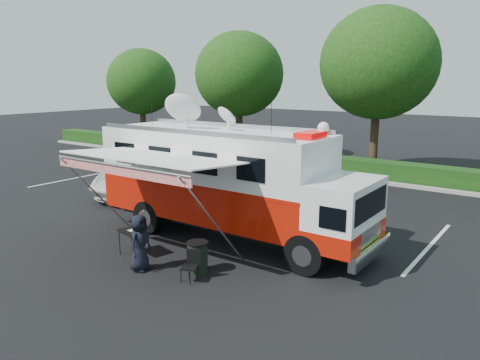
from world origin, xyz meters
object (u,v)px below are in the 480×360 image
Objects in this scene: folding_table at (133,232)px; trash_bin at (198,257)px; command_truck at (229,181)px; white_suv at (155,193)px.

folding_table is 2.41m from trash_bin.
command_truck reaches higher than white_suv.
white_suv is 6.21× the size of folding_table.
white_suv reaches higher than trash_bin.
command_truck is 3.24m from trash_bin.
white_suv is 7.22× the size of trash_bin.
folding_table is (-1.42, -2.83, -1.22)m from command_truck.
trash_bin is at bearing -70.35° from command_truck.
trash_bin is (2.39, 0.12, -0.27)m from folding_table.
trash_bin is at bearing -41.92° from white_suv.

